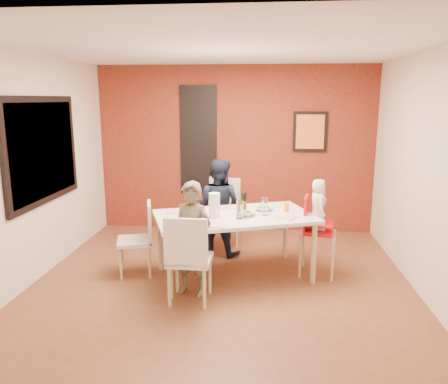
# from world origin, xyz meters

# --- Properties ---
(ground) EXTENTS (4.50, 4.50, 0.00)m
(ground) POSITION_xyz_m (0.00, 0.00, 0.00)
(ground) COLOR brown
(ground) RESTS_ON ground
(ceiling) EXTENTS (4.50, 4.50, 0.02)m
(ceiling) POSITION_xyz_m (0.00, 0.00, 2.70)
(ceiling) COLOR white
(ceiling) RESTS_ON wall_back
(wall_back) EXTENTS (4.50, 0.02, 2.70)m
(wall_back) POSITION_xyz_m (0.00, 2.25, 1.35)
(wall_back) COLOR beige
(wall_back) RESTS_ON ground
(wall_front) EXTENTS (4.50, 0.02, 2.70)m
(wall_front) POSITION_xyz_m (0.00, -2.25, 1.35)
(wall_front) COLOR beige
(wall_front) RESTS_ON ground
(wall_left) EXTENTS (0.02, 4.50, 2.70)m
(wall_left) POSITION_xyz_m (-2.25, 0.00, 1.35)
(wall_left) COLOR beige
(wall_left) RESTS_ON ground
(wall_right) EXTENTS (0.02, 4.50, 2.70)m
(wall_right) POSITION_xyz_m (2.25, 0.00, 1.35)
(wall_right) COLOR beige
(wall_right) RESTS_ON ground
(brick_accent_wall) EXTENTS (4.50, 0.02, 2.70)m
(brick_accent_wall) POSITION_xyz_m (0.00, 2.23, 1.35)
(brick_accent_wall) COLOR maroon
(brick_accent_wall) RESTS_ON ground
(picture_window_frame) EXTENTS (0.05, 1.70, 1.30)m
(picture_window_frame) POSITION_xyz_m (-2.22, 0.20, 1.55)
(picture_window_frame) COLOR black
(picture_window_frame) RESTS_ON wall_left
(picture_window_pane) EXTENTS (0.02, 1.55, 1.15)m
(picture_window_pane) POSITION_xyz_m (-2.21, 0.20, 1.55)
(picture_window_pane) COLOR black
(picture_window_pane) RESTS_ON wall_left
(glassblock_strip) EXTENTS (0.55, 0.03, 1.70)m
(glassblock_strip) POSITION_xyz_m (-0.60, 2.21, 1.50)
(glassblock_strip) COLOR silver
(glassblock_strip) RESTS_ON wall_back
(glassblock_surround) EXTENTS (0.60, 0.03, 1.76)m
(glassblock_surround) POSITION_xyz_m (-0.60, 2.21, 1.50)
(glassblock_surround) COLOR black
(glassblock_surround) RESTS_ON wall_back
(art_print_frame) EXTENTS (0.54, 0.03, 0.64)m
(art_print_frame) POSITION_xyz_m (1.20, 2.21, 1.65)
(art_print_frame) COLOR black
(art_print_frame) RESTS_ON wall_back
(art_print_canvas) EXTENTS (0.44, 0.01, 0.54)m
(art_print_canvas) POSITION_xyz_m (1.20, 2.19, 1.65)
(art_print_canvas) COLOR orange
(art_print_canvas) RESTS_ON wall_back
(dining_table) EXTENTS (2.12, 1.62, 0.78)m
(dining_table) POSITION_xyz_m (0.13, 0.22, 0.71)
(dining_table) COLOR silver
(dining_table) RESTS_ON ground
(chair_near) EXTENTS (0.47, 0.47, 0.98)m
(chair_near) POSITION_xyz_m (-0.30, -0.58, 0.55)
(chair_near) COLOR white
(chair_near) RESTS_ON ground
(chair_far) EXTENTS (0.58, 0.58, 1.03)m
(chair_far) POSITION_xyz_m (-0.12, 1.27, 0.58)
(chair_far) COLOR silver
(chair_far) RESTS_ON ground
(chair_left) EXTENTS (0.52, 0.52, 0.91)m
(chair_left) POSITION_xyz_m (-1.03, 0.18, 0.51)
(chair_left) COLOR silver
(chair_left) RESTS_ON ground
(high_chair) EXTENTS (0.48, 0.48, 0.99)m
(high_chair) POSITION_xyz_m (1.12, 0.39, 0.60)
(high_chair) COLOR red
(high_chair) RESTS_ON ground
(child_near) EXTENTS (0.54, 0.44, 1.29)m
(child_near) POSITION_xyz_m (-0.30, -0.34, 0.65)
(child_near) COLOR brown
(child_near) RESTS_ON ground
(child_far) EXTENTS (0.80, 0.71, 1.36)m
(child_far) POSITION_xyz_m (-0.14, 1.02, 0.68)
(child_far) COLOR black
(child_far) RESTS_ON ground
(toddler) EXTENTS (0.25, 0.34, 0.63)m
(toddler) POSITION_xyz_m (1.15, 0.39, 0.90)
(toddler) COLOR white
(toddler) RESTS_ON high_chair
(plate_near_left) EXTENTS (0.25, 0.25, 0.01)m
(plate_near_left) POSITION_xyz_m (-0.06, -0.24, 0.79)
(plate_near_left) COLOR white
(plate_near_left) RESTS_ON dining_table
(plate_far_mid) EXTENTS (0.28, 0.28, 0.01)m
(plate_far_mid) POSITION_xyz_m (0.03, 0.58, 0.79)
(plate_far_mid) COLOR white
(plate_far_mid) RESTS_ON dining_table
(plate_near_right) EXTENTS (0.26, 0.26, 0.01)m
(plate_near_right) POSITION_xyz_m (0.76, 0.17, 0.79)
(plate_near_right) COLOR white
(plate_near_right) RESTS_ON dining_table
(plate_far_left) EXTENTS (0.23, 0.23, 0.01)m
(plate_far_left) POSITION_xyz_m (-0.60, 0.31, 0.79)
(plate_far_left) COLOR white
(plate_far_left) RESTS_ON dining_table
(salad_bowl_a) EXTENTS (0.26, 0.26, 0.06)m
(salad_bowl_a) POSITION_xyz_m (0.27, 0.21, 0.81)
(salad_bowl_a) COLOR white
(salad_bowl_a) RESTS_ON dining_table
(salad_bowl_b) EXTENTS (0.23, 0.23, 0.05)m
(salad_bowl_b) POSITION_xyz_m (0.49, 0.48, 0.81)
(salad_bowl_b) COLOR silver
(salad_bowl_b) RESTS_ON dining_table
(wine_bottle) EXTENTS (0.07, 0.07, 0.25)m
(wine_bottle) POSITION_xyz_m (0.24, 0.37, 0.91)
(wine_bottle) COLOR black
(wine_bottle) RESTS_ON dining_table
(wine_glass_a) EXTENTS (0.08, 0.08, 0.22)m
(wine_glass_a) POSITION_xyz_m (0.21, 0.07, 0.90)
(wine_glass_a) COLOR silver
(wine_glass_a) RESTS_ON dining_table
(wine_glass_b) EXTENTS (0.08, 0.08, 0.22)m
(wine_glass_b) POSITION_xyz_m (0.50, 0.26, 0.89)
(wine_glass_b) COLOR white
(wine_glass_b) RESTS_ON dining_table
(paper_towel_roll) EXTENTS (0.13, 0.13, 0.30)m
(paper_towel_roll) POSITION_xyz_m (-0.10, 0.09, 0.93)
(paper_towel_roll) COLOR white
(paper_towel_roll) RESTS_ON dining_table
(condiment_red) EXTENTS (0.04, 0.04, 0.14)m
(condiment_red) POSITION_xyz_m (0.20, 0.23, 0.85)
(condiment_red) COLOR red
(condiment_red) RESTS_ON dining_table
(condiment_green) EXTENTS (0.04, 0.04, 0.14)m
(condiment_green) POSITION_xyz_m (0.23, 0.22, 0.85)
(condiment_green) COLOR #327828
(condiment_green) RESTS_ON dining_table
(condiment_brown) EXTENTS (0.04, 0.04, 0.15)m
(condiment_brown) POSITION_xyz_m (0.25, 0.29, 0.86)
(condiment_brown) COLOR brown
(condiment_brown) RESTS_ON dining_table
(sippy_cup) EXTENTS (0.06, 0.06, 0.11)m
(sippy_cup) POSITION_xyz_m (0.77, 0.45, 0.84)
(sippy_cup) COLOR orange
(sippy_cup) RESTS_ON dining_table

